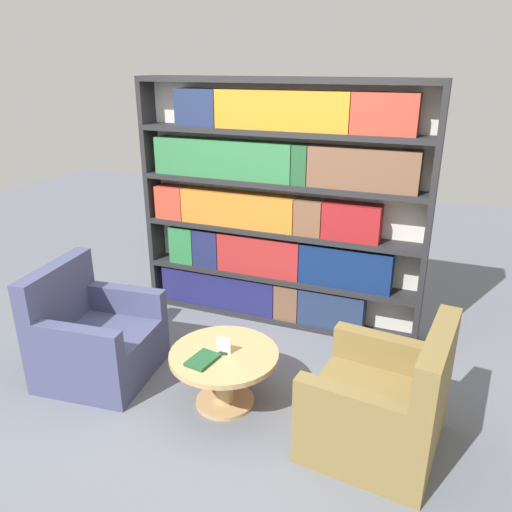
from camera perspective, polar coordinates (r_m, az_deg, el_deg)
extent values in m
plane|color=slate|center=(4.02, -5.17, -16.49)|extent=(14.00, 14.00, 0.00)
cube|color=silver|center=(4.85, 3.04, 5.85)|extent=(2.78, 0.05, 2.34)
cube|color=#262628|center=(5.33, -11.53, 6.85)|extent=(0.05, 0.30, 2.34)
cube|color=#262628|center=(4.50, 19.20, 3.43)|extent=(0.05, 0.30, 2.34)
cube|color=#262628|center=(5.17, 2.34, -6.85)|extent=(2.68, 0.30, 0.05)
cube|color=#262628|center=(4.97, 2.41, -2.34)|extent=(2.68, 0.30, 0.05)
cube|color=#262628|center=(4.81, 2.50, 2.79)|extent=(2.68, 0.30, 0.05)
cube|color=#262628|center=(4.68, 2.59, 8.24)|extent=(2.68, 0.30, 0.05)
cube|color=#262628|center=(4.60, 2.69, 13.94)|extent=(2.68, 0.30, 0.05)
cube|color=#262628|center=(4.56, 2.79, 19.48)|extent=(2.68, 0.30, 0.05)
cube|color=navy|center=(5.27, -4.21, -3.74)|extent=(1.27, 0.20, 0.37)
cube|color=brown|center=(5.01, 3.68, -5.11)|extent=(0.24, 0.20, 0.37)
cube|color=navy|center=(4.91, 8.65, -5.91)|extent=(0.63, 0.20, 0.37)
cube|color=#2C7640|center=(5.27, -8.15, 1.39)|extent=(0.27, 0.20, 0.38)
cube|color=#1D244F|center=(5.15, -5.45, 1.01)|extent=(0.28, 0.20, 0.38)
cube|color=#A32626|center=(4.93, 0.44, 0.17)|extent=(0.84, 0.20, 0.38)
cube|color=navy|center=(4.70, 10.21, -1.22)|extent=(0.85, 0.20, 0.38)
cube|color=#B93F2C|center=(5.20, -9.54, 6.13)|extent=(0.30, 0.20, 0.33)
cube|color=#C87426|center=(4.87, -2.03, 5.38)|extent=(1.16, 0.20, 0.33)
cube|color=brown|center=(4.64, 6.13, 4.46)|extent=(0.26, 0.20, 0.33)
cube|color=maroon|center=(4.55, 10.91, 3.87)|extent=(0.52, 0.20, 0.33)
cube|color=#307340|center=(4.82, -3.77, 11.05)|extent=(1.39, 0.20, 0.35)
cube|color=#22512E|center=(4.55, 5.23, 10.39)|extent=(0.14, 0.20, 0.35)
cube|color=brown|center=(4.42, 12.16, 9.71)|extent=(0.95, 0.20, 0.35)
cube|color=#202B4E|center=(4.87, -6.60, 16.52)|extent=(0.41, 0.20, 0.34)
cube|color=orange|center=(4.54, 2.99, 16.30)|extent=(1.22, 0.20, 0.34)
cube|color=#B63B2B|center=(4.34, 14.56, 15.46)|extent=(0.54, 0.20, 0.34)
cube|color=#42476B|center=(4.42, -17.23, -10.45)|extent=(0.92, 0.94, 0.40)
cube|color=#42476B|center=(4.40, -21.74, -4.28)|extent=(0.23, 0.86, 0.54)
cube|color=#42476B|center=(3.97, -19.65, -9.25)|extent=(0.70, 0.20, 0.24)
cube|color=#42476B|center=(4.51, -14.48, -4.89)|extent=(0.70, 0.20, 0.24)
cube|color=olive|center=(3.64, 13.22, -17.65)|extent=(0.92, 0.94, 0.40)
cube|color=olive|center=(3.33, 19.79, -12.54)|extent=(0.23, 0.86, 0.54)
cube|color=olive|center=(3.77, 14.13, -10.36)|extent=(0.70, 0.20, 0.24)
cube|color=olive|center=(3.18, 10.58, -16.65)|extent=(0.70, 0.20, 0.24)
cylinder|color=tan|center=(3.91, -3.61, -13.97)|extent=(0.15, 0.15, 0.40)
cylinder|color=tan|center=(4.02, -3.54, -16.15)|extent=(0.45, 0.45, 0.03)
cylinder|color=tan|center=(3.79, -3.68, -11.22)|extent=(0.82, 0.82, 0.04)
cube|color=black|center=(3.77, -3.69, -10.90)|extent=(0.07, 0.06, 0.01)
cube|color=white|center=(3.74, -3.71, -10.16)|extent=(0.11, 0.01, 0.12)
cube|color=#1E512D|center=(3.69, -6.13, -11.71)|extent=(0.20, 0.26, 0.03)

